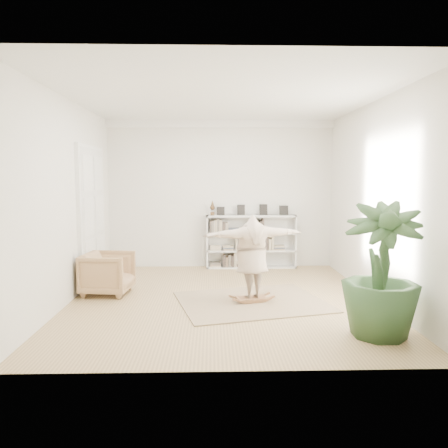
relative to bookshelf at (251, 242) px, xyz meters
name	(u,v)px	position (x,y,z in m)	size (l,w,h in m)	color
floor	(224,299)	(-0.74, -2.82, -0.64)	(6.00, 6.00, 0.00)	#94764C
room_shell	(221,124)	(-0.74, 0.12, 2.87)	(6.00, 6.00, 6.00)	silver
doors	(92,217)	(-3.45, -1.52, 0.76)	(0.09, 1.78, 2.92)	white
bookshelf	(251,242)	(0.00, 0.00, 0.00)	(2.20, 0.35, 1.64)	silver
armchair	(108,273)	(-2.94, -2.39, -0.23)	(0.86, 0.88, 0.80)	tan
rug	(252,302)	(-0.26, -3.04, -0.63)	(2.50, 2.00, 0.02)	tan
rocker_board	(252,298)	(-0.26, -3.04, -0.56)	(0.59, 0.44, 0.11)	brown
person	(252,254)	(-0.26, -3.04, 0.23)	(1.81, 0.49, 1.47)	#C1A891
houseplant	(381,270)	(1.37, -4.75, 0.31)	(1.06, 1.06, 1.89)	#2B4924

